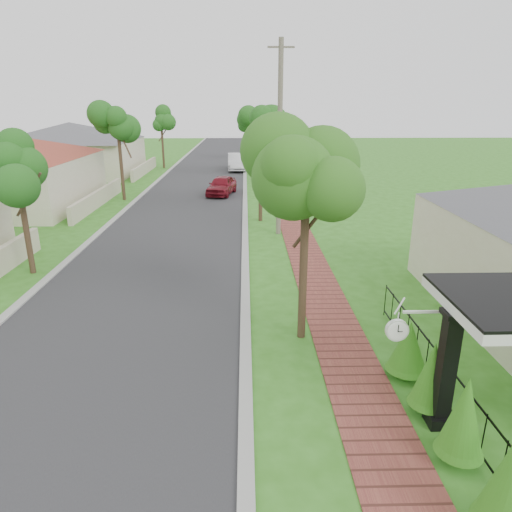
# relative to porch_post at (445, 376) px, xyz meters

# --- Properties ---
(ground) EXTENTS (160.00, 160.00, 0.00)m
(ground) POSITION_rel_porch_post_xyz_m (-4.55, 1.00, -1.12)
(ground) COLOR #316F1A
(ground) RESTS_ON ground
(road) EXTENTS (7.00, 120.00, 0.02)m
(road) POSITION_rel_porch_post_xyz_m (-7.55, 21.00, -1.12)
(road) COLOR #28282B
(road) RESTS_ON ground
(kerb_right) EXTENTS (0.30, 120.00, 0.10)m
(kerb_right) POSITION_rel_porch_post_xyz_m (-3.90, 21.00, -1.12)
(kerb_right) COLOR #9E9E99
(kerb_right) RESTS_ON ground
(kerb_left) EXTENTS (0.30, 120.00, 0.10)m
(kerb_left) POSITION_rel_porch_post_xyz_m (-11.20, 21.00, -1.12)
(kerb_left) COLOR #9E9E99
(kerb_left) RESTS_ON ground
(sidewalk) EXTENTS (1.50, 120.00, 0.03)m
(sidewalk) POSITION_rel_porch_post_xyz_m (-1.30, 21.00, -1.12)
(sidewalk) COLOR brown
(sidewalk) RESTS_ON ground
(porch_post) EXTENTS (0.48, 0.48, 2.52)m
(porch_post) POSITION_rel_porch_post_xyz_m (0.00, 0.00, 0.00)
(porch_post) COLOR black
(porch_post) RESTS_ON ground
(picket_fence) EXTENTS (0.03, 8.02, 1.00)m
(picket_fence) POSITION_rel_porch_post_xyz_m (0.35, 1.00, -0.59)
(picket_fence) COLOR black
(picket_fence) RESTS_ON ground
(street_trees) EXTENTS (10.70, 37.65, 5.89)m
(street_trees) POSITION_rel_porch_post_xyz_m (-7.42, 27.84, 3.42)
(street_trees) COLOR #382619
(street_trees) RESTS_ON ground
(hedge_row) EXTENTS (0.85, 5.13, 2.17)m
(hedge_row) POSITION_rel_porch_post_xyz_m (-0.10, -0.56, -0.24)
(hedge_row) COLOR #245B12
(hedge_row) RESTS_ON ground
(far_house_grey) EXTENTS (15.56, 15.56, 4.60)m
(far_house_grey) POSITION_rel_porch_post_xyz_m (-19.52, 35.00, 1.22)
(far_house_grey) COLOR beige
(far_house_grey) RESTS_ON ground
(parked_car_red) EXTENTS (2.32, 4.10, 1.32)m
(parked_car_red) POSITION_rel_porch_post_xyz_m (-5.55, 24.59, -0.46)
(parked_car_red) COLOR maroon
(parked_car_red) RESTS_ON ground
(parked_car_white) EXTENTS (1.86, 4.92, 1.60)m
(parked_car_white) POSITION_rel_porch_post_xyz_m (-4.66, 37.06, -0.32)
(parked_car_white) COLOR silver
(parked_car_white) RESTS_ON ground
(near_tree) EXTENTS (2.16, 2.16, 5.56)m
(near_tree) POSITION_rel_porch_post_xyz_m (-2.35, 3.72, 3.31)
(near_tree) COLOR #382619
(near_tree) RESTS_ON ground
(utility_pole) EXTENTS (1.20, 0.24, 8.93)m
(utility_pole) POSITION_rel_porch_post_xyz_m (-2.25, 14.32, 3.41)
(utility_pole) COLOR #726759
(utility_pole) RESTS_ON ground
(station_clock) EXTENTS (1.08, 0.13, 0.65)m
(station_clock) POSITION_rel_porch_post_xyz_m (-0.87, 0.40, 0.83)
(station_clock) COLOR white
(station_clock) RESTS_ON ground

